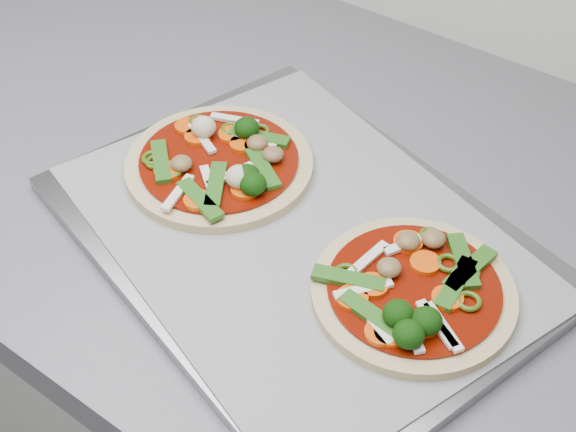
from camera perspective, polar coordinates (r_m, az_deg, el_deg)
The scene contains 6 objects.
base_cabinet at distance 1.25m, azimuth -10.84°, elevation -7.94°, with size 3.60×0.60×0.86m, color #AFAFAC.
countertop at distance 0.95m, azimuth -14.42°, elevation 9.17°, with size 3.60×0.60×0.04m, color slate.
baking_tray at distance 0.69m, azimuth 0.69°, elevation -1.51°, with size 0.41×0.31×0.01m, color gray.
parchment at distance 0.69m, azimuth 0.69°, elevation -1.06°, with size 0.40×0.29×0.00m, color gray.
pizza_left at distance 0.74m, azimuth -4.76°, elevation 3.84°, with size 0.22×0.22×0.03m.
pizza_right at distance 0.64m, azimuth 8.89°, elevation -5.35°, with size 0.21×0.21×0.03m.
Camera 1 is at (0.64, 0.83, 1.40)m, focal length 50.00 mm.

